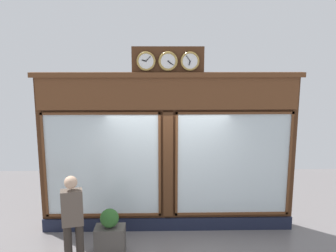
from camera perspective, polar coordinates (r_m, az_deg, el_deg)
shop_facade at (r=7.44m, az=-0.02°, el=-4.17°), size 5.43×0.42×3.86m
pedestrian at (r=6.45m, az=-15.12°, el=-14.21°), size 0.40×0.30×1.69m
planter_box at (r=7.07m, az=-9.30°, el=-17.69°), size 0.56×0.36×0.53m
planter_shrub at (r=6.87m, az=-9.41°, el=-14.45°), size 0.35×0.35×0.35m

